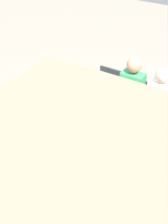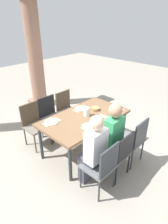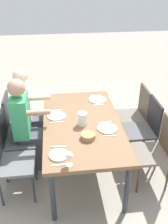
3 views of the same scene
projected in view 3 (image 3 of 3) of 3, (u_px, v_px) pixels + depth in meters
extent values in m
plane|color=gray|center=(82.00, 168.00, 3.65)|extent=(16.00, 16.00, 0.00)
cube|color=brown|center=(82.00, 124.00, 3.26)|extent=(1.73, 0.98, 0.05)
cylinder|color=#2D3338|center=(101.00, 116.00, 4.17)|extent=(0.06, 0.06, 0.73)
cylinder|color=#2D3338|center=(127.00, 189.00, 2.83)|extent=(0.06, 0.06, 0.73)
cylinder|color=#2D3338|center=(51.00, 120.00, 4.09)|extent=(0.06, 0.06, 0.73)
cylinder|color=#2D3338|center=(53.00, 197.00, 2.74)|extent=(0.06, 0.06, 0.73)
cube|color=#6A6158|center=(130.00, 117.00, 4.01)|extent=(0.44, 0.44, 0.04)
cube|color=#473828|center=(144.00, 102.00, 3.91)|extent=(0.42, 0.03, 0.48)
cylinder|color=#473828|center=(115.00, 123.00, 4.27)|extent=(0.03, 0.03, 0.43)
cylinder|color=#473828|center=(120.00, 137.00, 3.94)|extent=(0.03, 0.03, 0.43)
cylinder|color=#473828|center=(137.00, 122.00, 4.31)|extent=(0.03, 0.03, 0.43)
cylinder|color=#473828|center=(144.00, 135.00, 3.98)|extent=(0.03, 0.03, 0.43)
cube|color=#5B5E61|center=(23.00, 123.00, 3.83)|extent=(0.44, 0.44, 0.04)
cube|color=#2D3338|center=(7.00, 111.00, 3.69)|extent=(0.42, 0.03, 0.46)
cylinder|color=#2D3338|center=(37.00, 143.00, 3.81)|extent=(0.03, 0.03, 0.44)
cylinder|color=#2D3338|center=(37.00, 128.00, 4.13)|extent=(0.03, 0.03, 0.44)
cylinder|color=#2D3338|center=(11.00, 144.00, 3.77)|extent=(0.03, 0.03, 0.44)
cylinder|color=#2D3338|center=(13.00, 130.00, 4.09)|extent=(0.03, 0.03, 0.44)
cube|color=#4F4F50|center=(139.00, 131.00, 3.63)|extent=(0.44, 0.44, 0.04)
cube|color=black|center=(155.00, 116.00, 3.53)|extent=(0.42, 0.03, 0.47)
cylinder|color=black|center=(121.00, 138.00, 3.89)|extent=(0.03, 0.03, 0.45)
cylinder|color=black|center=(128.00, 154.00, 3.57)|extent=(0.03, 0.03, 0.45)
cylinder|color=black|center=(145.00, 136.00, 3.93)|extent=(0.03, 0.03, 0.45)
cylinder|color=black|center=(154.00, 152.00, 3.61)|extent=(0.03, 0.03, 0.45)
cube|color=#4F4F50|center=(20.00, 140.00, 3.46)|extent=(0.44, 0.44, 0.04)
cube|color=black|center=(2.00, 128.00, 3.33)|extent=(0.42, 0.03, 0.43)
cylinder|color=black|center=(35.00, 162.00, 3.44)|extent=(0.03, 0.03, 0.44)
cylinder|color=black|center=(36.00, 145.00, 3.76)|extent=(0.03, 0.03, 0.44)
cylinder|color=black|center=(6.00, 164.00, 3.40)|extent=(0.03, 0.03, 0.44)
cylinder|color=black|center=(10.00, 147.00, 3.72)|extent=(0.03, 0.03, 0.44)
cube|color=#6A6158|center=(150.00, 154.00, 3.22)|extent=(0.44, 0.44, 0.04)
cylinder|color=#473828|center=(130.00, 159.00, 3.48)|extent=(0.03, 0.03, 0.44)
cylinder|color=#473828|center=(138.00, 180.00, 3.16)|extent=(0.03, 0.03, 0.44)
cylinder|color=#473828|center=(157.00, 157.00, 3.52)|extent=(0.03, 0.03, 0.44)
cylinder|color=#473828|center=(168.00, 177.00, 3.20)|extent=(0.03, 0.03, 0.44)
cube|color=#5B5E61|center=(16.00, 164.00, 3.04)|extent=(0.44, 0.44, 0.04)
cylinder|color=#2D3338|center=(34.00, 189.00, 3.02)|extent=(0.03, 0.03, 0.45)
cylinder|color=#2D3338|center=(35.00, 167.00, 3.35)|extent=(0.03, 0.03, 0.45)
cylinder|color=#2D3338|center=(1.00, 192.00, 2.98)|extent=(0.03, 0.03, 0.45)
cylinder|color=#2D3338|center=(5.00, 169.00, 3.31)|extent=(0.03, 0.03, 0.45)
cube|color=#3F3F4C|center=(40.00, 152.00, 3.60)|extent=(0.24, 0.14, 0.46)
cube|color=#3F3F4C|center=(32.00, 136.00, 3.45)|extent=(0.28, 0.32, 0.10)
cube|color=#389E60|center=(20.00, 116.00, 3.27)|extent=(0.34, 0.20, 0.55)
sphere|color=tan|center=(16.00, 88.00, 3.07)|extent=(0.22, 0.22, 0.22)
cylinder|color=tan|center=(38.00, 113.00, 3.12)|extent=(0.07, 0.30, 0.07)
cube|color=#3F3F4C|center=(41.00, 134.00, 3.97)|extent=(0.24, 0.14, 0.46)
cube|color=#3F3F4C|center=(33.00, 119.00, 3.82)|extent=(0.28, 0.32, 0.10)
cube|color=white|center=(23.00, 101.00, 3.65)|extent=(0.34, 0.20, 0.53)
sphere|color=beige|center=(20.00, 76.00, 3.45)|extent=(0.21, 0.21, 0.21)
cylinder|color=beige|center=(39.00, 98.00, 3.50)|extent=(0.07, 0.30, 0.07)
cylinder|color=white|center=(98.00, 100.00, 3.77)|extent=(0.26, 0.26, 0.01)
torus|color=#A9CD91|center=(98.00, 99.00, 3.77)|extent=(0.26, 0.26, 0.01)
cube|color=silver|center=(96.00, 95.00, 3.90)|extent=(0.04, 0.17, 0.01)
cube|color=silver|center=(99.00, 105.00, 3.65)|extent=(0.03, 0.17, 0.01)
cylinder|color=silver|center=(56.00, 116.00, 3.38)|extent=(0.26, 0.26, 0.01)
torus|color=#A0BE77|center=(56.00, 115.00, 3.37)|extent=(0.26, 0.26, 0.01)
cube|color=silver|center=(56.00, 110.00, 3.51)|extent=(0.03, 0.17, 0.01)
cube|color=silver|center=(57.00, 122.00, 3.25)|extent=(0.03, 0.17, 0.01)
cylinder|color=silver|center=(107.00, 128.00, 3.12)|extent=(0.25, 0.25, 0.01)
torus|color=#A0BE77|center=(107.00, 128.00, 3.12)|extent=(0.25, 0.25, 0.01)
cube|color=silver|center=(105.00, 122.00, 3.25)|extent=(0.04, 0.17, 0.01)
cube|color=silver|center=(110.00, 136.00, 3.00)|extent=(0.03, 0.17, 0.01)
cylinder|color=white|center=(59.00, 155.00, 2.69)|extent=(0.22, 0.22, 0.01)
torus|color=#A9CD91|center=(59.00, 155.00, 2.69)|extent=(0.22, 0.22, 0.01)
cylinder|color=white|center=(70.00, 165.00, 2.57)|extent=(0.06, 0.06, 0.00)
cylinder|color=white|center=(69.00, 161.00, 2.54)|extent=(0.01, 0.01, 0.09)
sphere|color=white|center=(69.00, 155.00, 2.51)|extent=(0.08, 0.08, 0.08)
cube|color=silver|center=(58.00, 146.00, 2.82)|extent=(0.03, 0.17, 0.01)
cube|color=silver|center=(59.00, 165.00, 2.56)|extent=(0.02, 0.17, 0.01)
cylinder|color=white|center=(82.00, 119.00, 3.17)|extent=(0.12, 0.12, 0.17)
cylinder|color=#EFEAC6|center=(82.00, 121.00, 3.18)|extent=(0.11, 0.11, 0.11)
cylinder|color=#9E7547|center=(88.00, 136.00, 2.94)|extent=(0.17, 0.17, 0.06)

